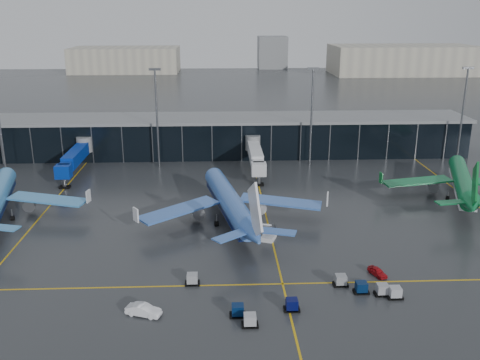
{
  "coord_description": "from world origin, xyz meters",
  "views": [
    {
      "loc": [
        0.51,
        -86.46,
        39.23
      ],
      "look_at": [
        5.0,
        18.0,
        6.0
      ],
      "focal_mm": 40.0,
      "sensor_mm": 36.0,
      "label": 1
    }
  ],
  "objects_px": {
    "airliner_aer_lingus": "(464,171)",
    "service_van_red": "(377,272)",
    "service_van_white": "(144,310)",
    "airliner_klm_near": "(229,189)",
    "mobile_airstair": "(269,235)",
    "baggage_carts": "(307,296)"
  },
  "relations": [
    {
      "from": "airliner_aer_lingus",
      "to": "service_van_white",
      "type": "xyz_separation_m",
      "value": [
        -63.28,
        -44.61,
        -5.42
      ]
    },
    {
      "from": "airliner_klm_near",
      "to": "baggage_carts",
      "type": "relative_size",
      "value": 1.37
    },
    {
      "from": "airliner_klm_near",
      "to": "service_van_white",
      "type": "relative_size",
      "value": 8.86
    },
    {
      "from": "mobile_airstair",
      "to": "baggage_carts",
      "type": "bearing_deg",
      "value": -60.21
    },
    {
      "from": "service_van_red",
      "to": "service_van_white",
      "type": "distance_m",
      "value": 36.15
    },
    {
      "from": "baggage_carts",
      "to": "airliner_aer_lingus",
      "type": "bearing_deg",
      "value": 45.73
    },
    {
      "from": "mobile_airstair",
      "to": "service_van_white",
      "type": "height_order",
      "value": "mobile_airstair"
    },
    {
      "from": "airliner_klm_near",
      "to": "mobile_airstair",
      "type": "bearing_deg",
      "value": -64.55
    },
    {
      "from": "mobile_airstair",
      "to": "service_van_white",
      "type": "relative_size",
      "value": 0.78
    },
    {
      "from": "airliner_aer_lingus",
      "to": "service_van_red",
      "type": "bearing_deg",
      "value": -110.21
    },
    {
      "from": "service_van_red",
      "to": "service_van_white",
      "type": "bearing_deg",
      "value": 174.41
    },
    {
      "from": "mobile_airstair",
      "to": "service_van_white",
      "type": "bearing_deg",
      "value": -107.74
    },
    {
      "from": "airliner_klm_near",
      "to": "service_van_red",
      "type": "distance_m",
      "value": 33.17
    },
    {
      "from": "baggage_carts",
      "to": "airliner_klm_near",
      "type": "bearing_deg",
      "value": 108.59
    },
    {
      "from": "mobile_airstair",
      "to": "service_van_red",
      "type": "relative_size",
      "value": 1.03
    },
    {
      "from": "airliner_aer_lingus",
      "to": "mobile_airstair",
      "type": "bearing_deg",
      "value": -136.06
    },
    {
      "from": "service_van_white",
      "to": "airliner_klm_near",
      "type": "bearing_deg",
      "value": -1.43
    },
    {
      "from": "service_van_white",
      "to": "service_van_red",
      "type": "bearing_deg",
      "value": -55.35
    },
    {
      "from": "service_van_red",
      "to": "mobile_airstair",
      "type": "bearing_deg",
      "value": 115.72
    },
    {
      "from": "airliner_aer_lingus",
      "to": "baggage_carts",
      "type": "relative_size",
      "value": 1.29
    },
    {
      "from": "mobile_airstair",
      "to": "service_van_red",
      "type": "height_order",
      "value": "mobile_airstair"
    },
    {
      "from": "airliner_aer_lingus",
      "to": "baggage_carts",
      "type": "xyz_separation_m",
      "value": [
        -40.62,
        -41.67,
        -5.46
      ]
    }
  ]
}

